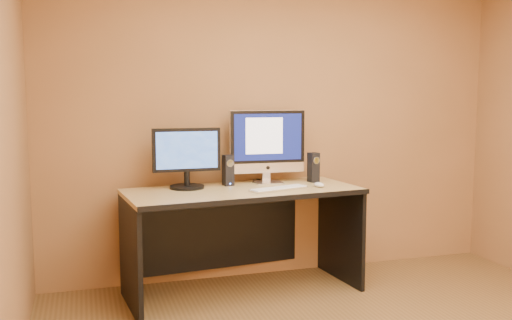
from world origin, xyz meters
The scene contains 10 objects.
walls centered at (0.00, 0.00, 1.30)m, with size 4.00×4.00×2.60m, color #91623A, non-canonical shape.
desk centered at (-0.44, 1.57, 0.41)m, with size 1.78×0.78×0.82m, color tan, non-canonical shape.
imac centered at (-0.16, 1.80, 1.13)m, with size 0.63×0.23×0.61m, color silver, non-canonical shape.
second_monitor centered at (-0.85, 1.73, 1.06)m, with size 0.53×0.27×0.47m, color black, non-canonical shape.
speaker_left centered at (-0.51, 1.77, 0.95)m, with size 0.08×0.08×0.24m, color black, non-canonical shape.
speaker_right centered at (0.22, 1.74, 0.95)m, with size 0.08×0.08×0.24m, color black, non-canonical shape.
keyboard centered at (-0.19, 1.46, 0.83)m, with size 0.48×0.13×0.02m, color silver.
mouse centered at (0.16, 1.49, 0.84)m, with size 0.06×0.11×0.04m, color silver.
cable_a centered at (-0.16, 1.92, 0.83)m, with size 0.01×0.01×0.24m, color black.
cable_b centered at (-0.25, 1.94, 0.83)m, with size 0.01×0.01×0.20m, color black.
Camera 1 is at (-1.61, -2.59, 1.56)m, focal length 40.00 mm.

